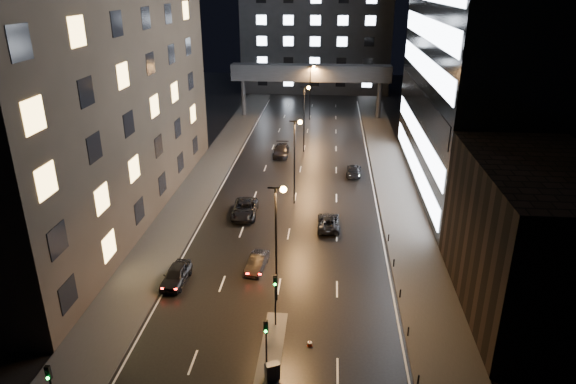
# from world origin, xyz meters

# --- Properties ---
(ground) EXTENTS (160.00, 160.00, 0.00)m
(ground) POSITION_xyz_m (0.00, 40.00, 0.00)
(ground) COLOR black
(ground) RESTS_ON ground
(sidewalk_left) EXTENTS (5.00, 110.00, 0.15)m
(sidewalk_left) POSITION_xyz_m (-12.50, 35.00, 0.07)
(sidewalk_left) COLOR #383533
(sidewalk_left) RESTS_ON ground
(sidewalk_right) EXTENTS (5.00, 110.00, 0.15)m
(sidewalk_right) POSITION_xyz_m (12.50, 35.00, 0.07)
(sidewalk_right) COLOR #383533
(sidewalk_right) RESTS_ON ground
(building_left) EXTENTS (15.00, 48.00, 40.00)m
(building_left) POSITION_xyz_m (-22.50, 24.00, 20.00)
(building_left) COLOR #2D2319
(building_left) RESTS_ON ground
(building_right_low) EXTENTS (10.00, 18.00, 12.00)m
(building_right_low) POSITION_xyz_m (20.00, 9.00, 6.00)
(building_right_low) COLOR black
(building_right_low) RESTS_ON ground
(building_right_glass) EXTENTS (20.00, 36.00, 45.00)m
(building_right_glass) POSITION_xyz_m (25.00, 36.00, 22.50)
(building_right_glass) COLOR black
(building_right_glass) RESTS_ON ground
(building_far) EXTENTS (34.00, 14.00, 25.00)m
(building_far) POSITION_xyz_m (0.00, 98.00, 12.50)
(building_far) COLOR #333335
(building_far) RESTS_ON ground
(skybridge) EXTENTS (30.00, 3.00, 10.00)m
(skybridge) POSITION_xyz_m (0.00, 70.00, 8.34)
(skybridge) COLOR #333335
(skybridge) RESTS_ON ground
(median_island) EXTENTS (1.60, 8.00, 0.15)m
(median_island) POSITION_xyz_m (0.30, 2.00, 0.07)
(median_island) COLOR #383533
(median_island) RESTS_ON ground
(traffic_signal_near) EXTENTS (0.28, 0.34, 4.40)m
(traffic_signal_near) POSITION_xyz_m (0.30, 4.49, 3.09)
(traffic_signal_near) COLOR black
(traffic_signal_near) RESTS_ON median_island
(traffic_signal_far) EXTENTS (0.28, 0.34, 4.40)m
(traffic_signal_far) POSITION_xyz_m (0.30, -1.01, 3.09)
(traffic_signal_far) COLOR black
(traffic_signal_far) RESTS_ON median_island
(bollard_row) EXTENTS (0.12, 25.12, 0.90)m
(bollard_row) POSITION_xyz_m (10.20, 6.50, 0.45)
(bollard_row) COLOR black
(bollard_row) RESTS_ON ground
(streetlight_near) EXTENTS (1.45, 0.50, 10.15)m
(streetlight_near) POSITION_xyz_m (0.16, 8.00, 6.50)
(streetlight_near) COLOR black
(streetlight_near) RESTS_ON ground
(streetlight_mid_a) EXTENTS (1.45, 0.50, 10.15)m
(streetlight_mid_a) POSITION_xyz_m (0.16, 28.00, 6.50)
(streetlight_mid_a) COLOR black
(streetlight_mid_a) RESTS_ON ground
(streetlight_mid_b) EXTENTS (1.45, 0.50, 10.15)m
(streetlight_mid_b) POSITION_xyz_m (0.16, 48.00, 6.50)
(streetlight_mid_b) COLOR black
(streetlight_mid_b) RESTS_ON ground
(streetlight_far) EXTENTS (1.45, 0.50, 10.15)m
(streetlight_far) POSITION_xyz_m (0.16, 68.00, 6.50)
(streetlight_far) COLOR black
(streetlight_far) RESTS_ON ground
(car_away_a) EXTENTS (2.05, 4.67, 1.56)m
(car_away_a) POSITION_xyz_m (-9.00, 9.86, 0.78)
(car_away_a) COLOR black
(car_away_a) RESTS_ON ground
(car_away_b) EXTENTS (1.93, 4.18, 1.33)m
(car_away_b) POSITION_xyz_m (-2.30, 12.78, 0.66)
(car_away_b) COLOR black
(car_away_b) RESTS_ON ground
(car_away_c) EXTENTS (2.88, 5.85, 1.60)m
(car_away_c) POSITION_xyz_m (-5.29, 24.13, 0.80)
(car_away_c) COLOR black
(car_away_c) RESTS_ON ground
(car_away_d) EXTENTS (2.32, 5.54, 1.60)m
(car_away_d) POSITION_xyz_m (-3.29, 45.80, 0.80)
(car_away_d) COLOR black
(car_away_d) RESTS_ON ground
(car_toward_a) EXTENTS (2.33, 4.92, 1.36)m
(car_toward_a) POSITION_xyz_m (4.10, 21.85, 0.68)
(car_toward_a) COLOR black
(car_toward_a) RESTS_ON ground
(car_toward_b) EXTENTS (2.28, 4.89, 1.38)m
(car_toward_b) POSITION_xyz_m (7.36, 38.29, 0.69)
(car_toward_b) COLOR black
(car_toward_b) RESTS_ON ground
(utility_cabinet) EXTENTS (1.06, 0.87, 1.22)m
(utility_cabinet) POSITION_xyz_m (0.70, -1.26, 0.76)
(utility_cabinet) COLOR #4F4F51
(utility_cabinet) RESTS_ON median_island
(cone_a) EXTENTS (0.53, 0.53, 0.46)m
(cone_a) POSITION_xyz_m (3.00, 2.43, 0.23)
(cone_a) COLOR red
(cone_a) RESTS_ON ground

